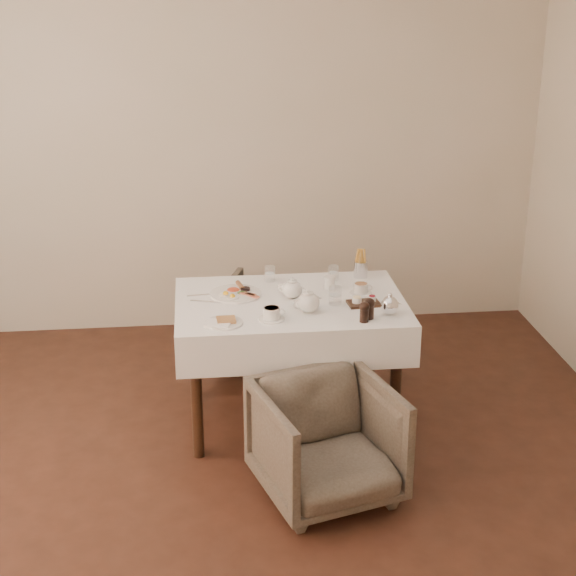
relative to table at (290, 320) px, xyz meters
The scene contains 20 objects.
table is the anchor object (origin of this frame).
armchair_near 0.85m from the table, 82.83° to the right, with size 0.64×0.66×0.60m, color #453D33.
armchair_far 0.85m from the table, 92.91° to the left, with size 0.62×0.63×0.58m, color #453D33.
breakfast_plate 0.35m from the table, 156.89° to the left, with size 0.29×0.29×0.04m.
side_plate 0.50m from the table, 142.87° to the right, with size 0.21×0.20×0.02m.
teapot_centre 0.18m from the table, 67.30° to the left, with size 0.15×0.12×0.12m, color white, non-canonical shape.
teapot_front 0.27m from the table, 66.93° to the right, with size 0.17×0.13×0.13m, color white, non-canonical shape.
creamer 0.33m from the table, 33.70° to the left, with size 0.06×0.06×0.07m, color white.
teacup_near 0.32m from the table, 116.26° to the right, with size 0.14×0.14×0.07m.
teacup_far 0.44m from the table, ahead, with size 0.13×0.13×0.06m.
glass_left 0.38m from the table, 104.28° to the left, with size 0.06×0.06×0.09m, color silver.
glass_mid 0.30m from the table, 17.15° to the right, with size 0.07×0.07×0.10m, color silver.
glass_right 0.45m from the table, 46.40° to the left, with size 0.06×0.06×0.09m, color silver.
condiment_board 0.43m from the table, 14.44° to the right, with size 0.18×0.13×0.04m.
pepper_mill_left 0.52m from the table, 43.88° to the right, with size 0.06×0.06×0.11m, color black, non-canonical shape.
pepper_mill_right 0.52m from the table, 37.61° to the right, with size 0.06×0.06×0.12m, color black, non-canonical shape.
silver_pot 0.60m from the table, 26.97° to the right, with size 0.12×0.10×0.13m, color white, non-canonical shape.
fries_cup 0.60m from the table, 36.33° to the left, with size 0.08×0.08×0.18m.
cutlery_fork 0.51m from the table, 163.85° to the left, with size 0.02×0.19×0.00m, color silver.
cutlery_knife 0.48m from the table, behind, with size 0.02×0.19×0.00m, color silver.
Camera 1 is at (-0.19, -3.55, 2.57)m, focal length 55.00 mm.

